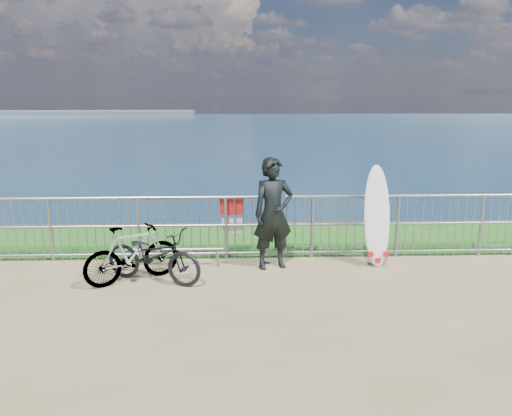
{
  "coord_description": "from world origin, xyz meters",
  "views": [
    {
      "loc": [
        -0.3,
        -6.74,
        2.86
      ],
      "look_at": [
        0.0,
        1.2,
        1.0
      ],
      "focal_mm": 35.0,
      "sensor_mm": 36.0,
      "label": 1
    }
  ],
  "objects_px": {
    "surfboard": "(377,220)",
    "bicycle_near": "(153,255)",
    "surfer": "(273,214)",
    "bicycle_far": "(132,254)"
  },
  "relations": [
    {
      "from": "surfer",
      "to": "surfboard",
      "type": "xyz_separation_m",
      "value": [
        1.74,
        0.09,
        -0.14
      ]
    },
    {
      "from": "bicycle_near",
      "to": "bicycle_far",
      "type": "height_order",
      "value": "bicycle_far"
    },
    {
      "from": "surfer",
      "to": "surfboard",
      "type": "relative_size",
      "value": 1.09
    },
    {
      "from": "bicycle_near",
      "to": "bicycle_far",
      "type": "xyz_separation_m",
      "value": [
        -0.32,
        0.01,
        0.03
      ]
    },
    {
      "from": "surfboard",
      "to": "bicycle_near",
      "type": "relative_size",
      "value": 1.05
    },
    {
      "from": "surfer",
      "to": "bicycle_near",
      "type": "distance_m",
      "value": 2.02
    },
    {
      "from": "surfboard",
      "to": "bicycle_far",
      "type": "bearing_deg",
      "value": -170.59
    },
    {
      "from": "surfboard",
      "to": "bicycle_near",
      "type": "xyz_separation_m",
      "value": [
        -3.61,
        -0.66,
        -0.35
      ]
    },
    {
      "from": "surfer",
      "to": "bicycle_far",
      "type": "height_order",
      "value": "surfer"
    },
    {
      "from": "surfer",
      "to": "surfboard",
      "type": "height_order",
      "value": "surfer"
    }
  ]
}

